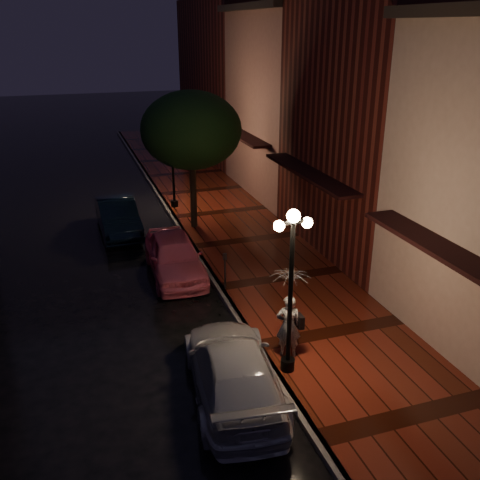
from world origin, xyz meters
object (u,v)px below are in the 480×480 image
object	(u,v)px
streetlamp_near	(291,283)
navy_car	(118,217)
woman_with_umbrella	(289,300)
streetlamp_far	(172,157)
street_tree	(191,133)
parking_meter	(225,267)
pink_car	(175,256)
silver_car	(233,370)

from	to	relation	value
streetlamp_near	navy_car	bearing A→B (deg)	104.18
streetlamp_near	woman_with_umbrella	bearing A→B (deg)	67.24
streetlamp_far	street_tree	distance (m)	3.44
streetlamp_far	woman_with_umbrella	bearing A→B (deg)	-88.92
street_tree	parking_meter	size ratio (longest dim) A/B	4.59
streetlamp_far	navy_car	bearing A→B (deg)	-141.17
pink_car	streetlamp_far	bearing A→B (deg)	80.13
parking_meter	pink_car	bearing A→B (deg)	125.37
navy_car	silver_car	xyz separation A→B (m)	(1.36, -12.00, -0.02)
woman_with_umbrella	streetlamp_far	bearing A→B (deg)	-68.02
streetlamp_near	silver_car	world-z (taller)	streetlamp_near
woman_with_umbrella	parking_meter	distance (m)	4.35
street_tree	navy_car	world-z (taller)	street_tree
pink_car	navy_car	size ratio (longest dim) A/B	1.00
streetlamp_near	parking_meter	world-z (taller)	streetlamp_near
pink_car	navy_car	world-z (taller)	pink_car
silver_car	parking_meter	bearing A→B (deg)	-97.55
streetlamp_far	silver_car	size ratio (longest dim) A/B	0.88
street_tree	parking_meter	bearing A→B (deg)	-94.27
navy_car	parking_meter	distance (m)	7.32
silver_car	navy_car	bearing A→B (deg)	-76.26
woman_with_umbrella	navy_car	bearing A→B (deg)	-52.96
navy_car	parking_meter	size ratio (longest dim) A/B	3.51
street_tree	navy_car	xyz separation A→B (m)	(-3.20, 0.64, -3.51)
woman_with_umbrella	silver_car	bearing A→B (deg)	48.78
woman_with_umbrella	parking_meter	world-z (taller)	woman_with_umbrella
navy_car	parking_meter	world-z (taller)	navy_car
streetlamp_far	woman_with_umbrella	distance (m)	13.42
streetlamp_near	silver_car	xyz separation A→B (m)	(-1.58, -0.37, -1.89)
pink_car	woman_with_umbrella	bearing A→B (deg)	-71.92
streetlamp_near	street_tree	distance (m)	11.12
pink_car	parking_meter	world-z (taller)	pink_car
streetlamp_near	woman_with_umbrella	size ratio (longest dim) A/B	1.74
navy_car	streetlamp_far	bearing A→B (deg)	37.56
woman_with_umbrella	parking_meter	bearing A→B (deg)	-63.01
woman_with_umbrella	streetlamp_near	bearing A→B (deg)	88.13
streetlamp_far	parking_meter	bearing A→B (deg)	-91.25
street_tree	streetlamp_far	bearing A→B (deg)	94.91
silver_car	streetlamp_far	bearing A→B (deg)	-89.00
streetlamp_near	woman_with_umbrella	xyz separation A→B (m)	(0.25, 0.60, -0.81)
street_tree	silver_car	size ratio (longest dim) A/B	1.18
navy_car	parking_meter	xyz separation A→B (m)	(2.74, -6.79, 0.18)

